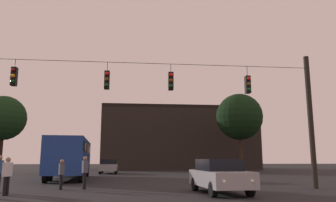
% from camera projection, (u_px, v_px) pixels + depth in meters
% --- Properties ---
extents(ground_plane, '(168.00, 168.00, 0.00)m').
position_uv_depth(ground_plane, '(134.00, 177.00, 29.05)').
color(ground_plane, black).
rests_on(ground_plane, ground).
extents(overhead_signal_span, '(19.03, 0.44, 7.18)m').
position_uv_depth(overhead_signal_span, '(137.00, 108.00, 17.03)').
color(overhead_signal_span, black).
rests_on(overhead_signal_span, ground).
extents(city_bus, '(3.36, 11.16, 3.00)m').
position_uv_depth(city_bus, '(71.00, 155.00, 25.81)').
color(city_bus, navy).
rests_on(city_bus, ground).
extents(car_near_right, '(2.10, 4.43, 1.52)m').
position_uv_depth(car_near_right, '(220.00, 175.00, 14.93)').
color(car_near_right, '#99999E').
rests_on(car_near_right, ground).
extents(car_far_left, '(1.85, 4.36, 1.52)m').
position_uv_depth(car_far_left, '(109.00, 166.00, 35.65)').
color(car_far_left, '#99999E').
rests_on(car_far_left, ground).
extents(pedestrian_crossing_left, '(0.36, 0.42, 1.67)m').
position_uv_depth(pedestrian_crossing_left, '(85.00, 170.00, 17.04)').
color(pedestrian_crossing_left, black).
rests_on(pedestrian_crossing_left, ground).
extents(pedestrian_crossing_center, '(0.35, 0.42, 1.50)m').
position_uv_depth(pedestrian_crossing_center, '(61.00, 173.00, 16.70)').
color(pedestrian_crossing_center, black).
rests_on(pedestrian_crossing_center, ground).
extents(pedestrian_near_bus, '(0.35, 0.42, 1.60)m').
position_uv_depth(pedestrian_near_bus, '(7.00, 174.00, 14.04)').
color(pedestrian_near_bus, black).
rests_on(pedestrian_near_bus, ground).
extents(corner_building, '(23.10, 12.33, 9.36)m').
position_uv_depth(corner_building, '(177.00, 139.00, 52.94)').
color(corner_building, black).
rests_on(corner_building, ground).
extents(tree_left_silhouette, '(5.70, 5.70, 9.56)m').
position_uv_depth(tree_left_silhouette, '(239.00, 117.00, 40.87)').
color(tree_left_silhouette, '#2D2116').
rests_on(tree_left_silhouette, ground).
extents(tree_behind_building, '(4.96, 4.96, 8.57)m').
position_uv_depth(tree_behind_building, '(3.00, 118.00, 36.96)').
color(tree_behind_building, black).
rests_on(tree_behind_building, ground).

